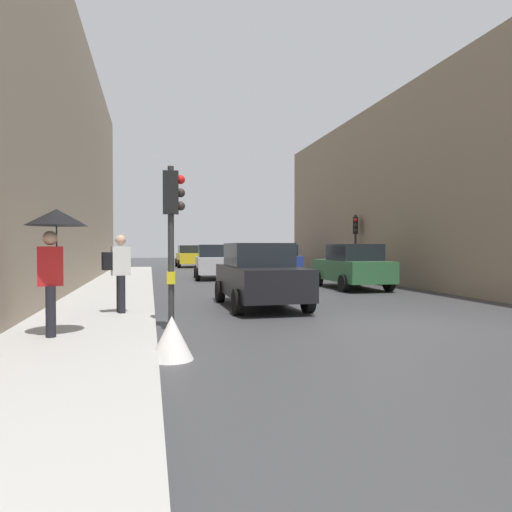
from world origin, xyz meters
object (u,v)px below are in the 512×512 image
at_px(pedestrian_with_black_backpack, 119,269).
at_px(traffic_light_near_left, 172,217).
at_px(car_dark_suv, 260,275).
at_px(car_green_estate, 352,266).
at_px(traffic_light_mid_street, 355,235).
at_px(car_white_compact, 258,257).
at_px(car_silver_hatchback, 214,262).
at_px(car_blue_van, 280,260).
at_px(car_yellow_taxi, 189,256).
at_px(warning_sign_triangle, 172,338).
at_px(pedestrian_with_umbrella, 55,236).

bearing_deg(pedestrian_with_black_backpack, traffic_light_near_left, -56.11).
bearing_deg(car_dark_suv, car_green_estate, 42.74).
relative_size(traffic_light_mid_street, car_white_compact, 0.77).
relative_size(car_green_estate, pedestrian_with_black_backpack, 2.39).
bearing_deg(car_silver_hatchback, traffic_light_near_left, -101.09).
relative_size(car_dark_suv, car_blue_van, 0.98).
height_order(car_yellow_taxi, warning_sign_triangle, car_yellow_taxi).
height_order(traffic_light_near_left, car_white_compact, traffic_light_near_left).
bearing_deg(traffic_light_near_left, car_yellow_taxi, 84.61).
bearing_deg(pedestrian_with_black_backpack, car_dark_suv, 21.61).
height_order(traffic_light_near_left, car_blue_van, traffic_light_near_left).
relative_size(car_green_estate, pedestrian_with_umbrella, 1.97).
xyz_separation_m(car_white_compact, car_yellow_taxi, (-4.48, 5.30, 0.00)).
bearing_deg(car_white_compact, car_dark_suv, -103.14).
xyz_separation_m(pedestrian_with_black_backpack, warning_sign_triangle, (1.00, -4.03, -0.84)).
height_order(traffic_light_near_left, pedestrian_with_black_backpack, traffic_light_near_left).
relative_size(car_white_compact, car_blue_van, 0.98).
distance_m(traffic_light_mid_street, car_white_compact, 11.52).
distance_m(car_green_estate, car_silver_hatchback, 8.20).
relative_size(car_silver_hatchback, car_blue_van, 1.00).
bearing_deg(car_green_estate, traffic_light_mid_street, 63.10).
height_order(car_green_estate, warning_sign_triangle, car_green_estate).
xyz_separation_m(car_silver_hatchback, car_white_compact, (4.31, 8.48, 0.00)).
bearing_deg(traffic_light_mid_street, pedestrian_with_umbrella, -132.23).
bearing_deg(traffic_light_mid_street, car_dark_suv, -128.93).
bearing_deg(pedestrian_with_black_backpack, car_white_compact, 68.72).
height_order(car_white_compact, pedestrian_with_umbrella, pedestrian_with_umbrella).
xyz_separation_m(car_green_estate, pedestrian_with_umbrella, (-9.36, -8.51, 0.96)).
distance_m(car_blue_van, warning_sign_triangle, 20.95).
bearing_deg(car_green_estate, warning_sign_triangle, -126.98).
bearing_deg(car_yellow_taxi, traffic_light_near_left, -95.39).
height_order(car_white_compact, car_blue_van, same).
height_order(car_green_estate, pedestrian_with_umbrella, pedestrian_with_umbrella).
height_order(traffic_light_mid_street, car_yellow_taxi, traffic_light_mid_street).
bearing_deg(traffic_light_near_left, car_silver_hatchback, 78.91).
height_order(car_green_estate, car_silver_hatchback, same).
distance_m(traffic_light_mid_street, pedestrian_with_black_backpack, 14.61).
xyz_separation_m(traffic_light_mid_street, car_green_estate, (-2.08, -4.09, -1.35)).
relative_size(traffic_light_near_left, pedestrian_with_umbrella, 1.52).
relative_size(traffic_light_near_left, car_dark_suv, 0.77).
relative_size(car_yellow_taxi, car_blue_van, 0.98).
xyz_separation_m(traffic_light_mid_street, pedestrian_with_umbrella, (-11.44, -12.60, -0.39)).
distance_m(car_dark_suv, car_blue_van, 14.90).
height_order(traffic_light_mid_street, pedestrian_with_black_backpack, traffic_light_mid_street).
distance_m(car_dark_suv, pedestrian_with_umbrella, 6.13).
bearing_deg(car_silver_hatchback, car_blue_van, 32.95).
xyz_separation_m(traffic_light_mid_street, car_blue_van, (-2.24, 5.57, -1.35)).
bearing_deg(car_yellow_taxi, warning_sign_triangle, -95.21).
bearing_deg(car_silver_hatchback, pedestrian_with_umbrella, -107.45).
height_order(car_silver_hatchback, car_dark_suv, same).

